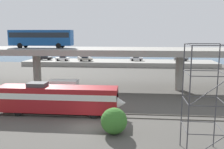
% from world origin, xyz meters
% --- Properties ---
extents(ground_plane, '(260.00, 260.00, 0.00)m').
position_xyz_m(ground_plane, '(0.00, 0.00, 0.00)').
color(ground_plane, '#4C4944').
extents(rail_strip_near, '(110.00, 0.12, 0.12)m').
position_xyz_m(rail_strip_near, '(0.00, 3.25, 0.06)').
color(rail_strip_near, '#59544C').
rests_on(rail_strip_near, ground_plane).
extents(rail_strip_far, '(110.00, 0.12, 0.12)m').
position_xyz_m(rail_strip_far, '(0.00, 4.75, 0.06)').
color(rail_strip_far, '#59544C').
rests_on(rail_strip_far, ground_plane).
extents(train_locomotive, '(16.67, 3.04, 4.18)m').
position_xyz_m(train_locomotive, '(-3.70, 4.00, 2.19)').
color(train_locomotive, maroon).
rests_on(train_locomotive, ground_plane).
extents(highway_overpass, '(96.00, 10.39, 7.65)m').
position_xyz_m(highway_overpass, '(0.00, 20.00, 6.91)').
color(highway_overpass, gray).
rests_on(highway_overpass, ground_plane).
extents(transit_bus_on_overpass, '(12.00, 2.68, 3.40)m').
position_xyz_m(transit_bus_on_overpass, '(-12.50, 19.98, 9.71)').
color(transit_bus_on_overpass, '#14478C').
rests_on(transit_bus_on_overpass, highway_overpass).
extents(service_truck_west, '(6.80, 2.46, 3.04)m').
position_xyz_m(service_truck_west, '(-6.86, 11.79, 1.64)').
color(service_truck_west, '#0C4C26').
rests_on(service_truck_west, ground_plane).
extents(scaffolding_tower, '(3.16, 3.16, 9.72)m').
position_xyz_m(scaffolding_tower, '(11.45, -5.60, 5.19)').
color(scaffolding_tower, '#38383D').
rests_on(scaffolding_tower, ground_plane).
extents(pier_parking_lot, '(61.34, 11.30, 1.40)m').
position_xyz_m(pier_parking_lot, '(0.00, 55.00, 0.70)').
color(pier_parking_lot, gray).
rests_on(pier_parking_lot, ground_plane).
extents(parked_car_0, '(4.45, 1.91, 1.50)m').
position_xyz_m(parked_car_0, '(-12.00, 56.92, 2.17)').
color(parked_car_0, silver).
rests_on(parked_car_0, pier_parking_lot).
extents(parked_car_1, '(4.19, 1.93, 1.50)m').
position_xyz_m(parked_car_1, '(5.63, 55.76, 2.17)').
color(parked_car_1, '#B7B7BC').
rests_on(parked_car_1, pier_parking_lot).
extents(parked_car_2, '(4.61, 1.83, 1.50)m').
position_xyz_m(parked_car_2, '(-24.95, 55.03, 2.17)').
color(parked_car_2, black).
rests_on(parked_car_2, pier_parking_lot).
extents(parked_car_3, '(4.35, 1.96, 1.50)m').
position_xyz_m(parked_car_3, '(-10.64, 52.82, 2.17)').
color(parked_car_3, '#9E998C').
rests_on(parked_car_3, pier_parking_lot).
extents(parked_car_4, '(4.32, 1.98, 1.50)m').
position_xyz_m(parked_car_4, '(-18.41, 53.38, 2.17)').
color(parked_car_4, silver).
rests_on(parked_car_4, pier_parking_lot).
extents(parked_car_5, '(4.44, 2.00, 1.50)m').
position_xyz_m(parked_car_5, '(20.11, 57.10, 2.17)').
color(parked_car_5, '#515459').
rests_on(parked_car_5, pier_parking_lot).
extents(harbor_water, '(140.00, 36.00, 0.01)m').
position_xyz_m(harbor_water, '(0.00, 78.00, 0.00)').
color(harbor_water, '#385B7A').
rests_on(harbor_water, ground_plane).
extents(shrub_right, '(2.81, 2.81, 2.81)m').
position_xyz_m(shrub_right, '(3.40, -1.76, 1.41)').
color(shrub_right, '#356E28').
rests_on(shrub_right, ground_plane).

